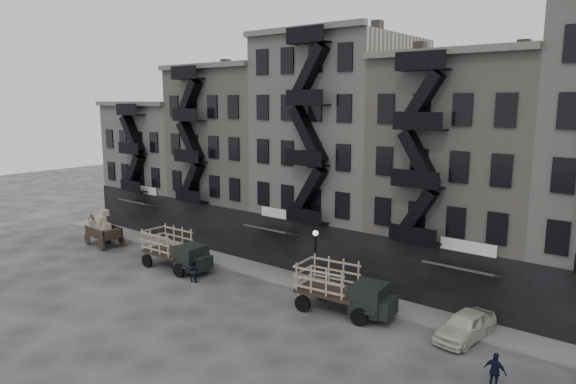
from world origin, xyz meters
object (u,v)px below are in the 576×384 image
Objects in this scene: wagon at (103,226)px; pedestrian_west at (108,238)px; horse at (90,221)px; stake_truck_east at (342,286)px; stake_truck_west at (176,247)px; car_east at (465,326)px; pedestrian_mid at (193,271)px; policeman at (495,371)px.

wagon reaches higher than pedestrian_west.
stake_truck_east reaches higher than horse.
wagon is 9.98m from stake_truck_west.
car_east is 2.71× the size of pedestrian_mid.
stake_truck_east is 3.61× the size of pedestrian_west.
pedestrian_west is (6.82, -2.40, -0.07)m from horse.
pedestrian_west is at bearing -168.07° from car_east.
wagon is 0.63× the size of stake_truck_east.
stake_truck_east is at bearing 3.01° from stake_truck_west.
horse is at bearing -27.00° from pedestrian_mid.
wagon is at bearing -21.95° from pedestrian_mid.
horse is at bearing 170.99° from stake_truck_east.
policeman is at bearing 161.04° from pedestrian_mid.
wagon reaches higher than horse.
stake_truck_east is at bearing -9.70° from policeman.
pedestrian_mid is at bearing 1.13° from wagon.
pedestrian_west is at bearing 3.18° from policeman.
stake_truck_east is 23.24m from pedestrian_west.
stake_truck_west is at bearing -38.99° from pedestrian_west.
stake_truck_west is at bearing 1.94° from policeman.
horse is at bearing 121.57° from pedestrian_west.
stake_truck_east is 1.39× the size of car_east.
horse is 0.35× the size of stake_truck_east.
car_east is at bearing -49.09° from policeman.
stake_truck_west reaches higher than car_east.
horse is 19.34m from pedestrian_mid.
horse is at bearing 170.63° from stake_truck_west.
pedestrian_west is 32.97m from policeman.
wagon is at bearing 131.46° from pedestrian_west.
pedestrian_mid is (12.21, -1.05, -0.03)m from pedestrian_west.
wagon is 0.65× the size of stake_truck_west.
horse is 1.28× the size of policeman.
wagon is 31.18m from car_east.
pedestrian_mid is 20.72m from policeman.
car_east is at bearing -35.01° from pedestrian_west.
car_east is at bearing 9.97° from wagon.
stake_truck_west reaches higher than policeman.
pedestrian_west reaches higher than pedestrian_mid.
stake_truck_west is at bearing 177.57° from stake_truck_east.
wagon reaches higher than pedestrian_mid.
stake_truck_west is 14.18m from stake_truck_east.
wagon is 33.91m from policeman.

